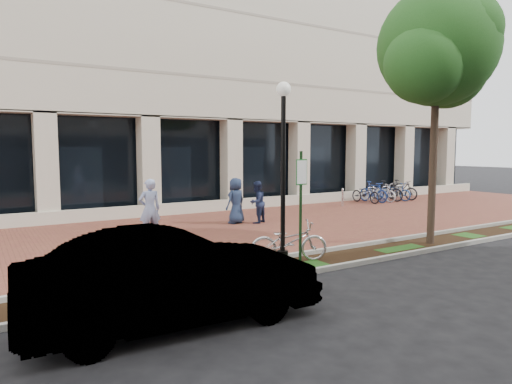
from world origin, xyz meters
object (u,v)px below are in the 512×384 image
pedestrian_left (150,209)px  sedan_near_curb (174,277)px  street_tree (437,55)px  pedestrian_right (236,201)px  bollard (342,197)px  bike_rack_cluster (384,192)px  pedestrian_mid (257,202)px  locked_bicycle (289,241)px  lamppost (283,162)px  parking_sign (301,194)px

pedestrian_left → sedan_near_curb: bearing=75.9°
street_tree → pedestrian_right: size_ratio=4.30×
pedestrian_right → sedan_near_curb: pedestrian_right is taller
bollard → sedan_near_curb: sedan_near_curb is taller
bollard → bike_rack_cluster: (3.37, 0.42, 0.07)m
pedestrian_mid → sedan_near_curb: pedestrian_mid is taller
bike_rack_cluster → pedestrian_left: bearing=-174.3°
locked_bicycle → pedestrian_left: size_ratio=1.03×
street_tree → pedestrian_right: street_tree is taller
bike_rack_cluster → sedan_near_curb: 19.20m
lamppost → pedestrian_mid: bearing=64.2°
parking_sign → pedestrian_mid: bearing=63.1°
lamppost → bike_rack_cluster: lamppost is taller
bike_rack_cluster → sedan_near_curb: size_ratio=0.76×
locked_bicycle → bike_rack_cluster: 14.53m
pedestrian_right → parking_sign: bearing=57.3°
pedestrian_mid → bike_rack_cluster: bearing=168.3°
bollard → pedestrian_mid: bearing=-161.5°
parking_sign → locked_bicycle: size_ratio=1.42×
lamppost → street_tree: size_ratio=0.60×
lamppost → bike_rack_cluster: size_ratio=1.23×
bollard → bike_rack_cluster: bearing=7.1°
lamppost → street_tree: 5.99m
lamppost → pedestrian_mid: 6.28m
pedestrian_left → sedan_near_curb: pedestrian_left is taller
pedestrian_left → pedestrian_right: 3.93m
pedestrian_left → pedestrian_right: pedestrian_left is taller
street_tree → bike_rack_cluster: bearing=49.6°
lamppost → pedestrian_left: bearing=111.7°
bollard → pedestrian_right: bearing=-166.0°
pedestrian_right → bollard: bearing=176.6°
lamppost → pedestrian_mid: lamppost is taller
street_tree → locked_bicycle: size_ratio=3.82×
pedestrian_mid → bike_rack_cluster: pedestrian_mid is taller
lamppost → bollard: lamppost is taller
parking_sign → bike_rack_cluster: bearing=30.3°
lamppost → pedestrian_mid: size_ratio=2.76×
pedestrian_right → lamppost: bearing=54.3°
locked_bicycle → bollard: (8.77, 7.57, -0.06)m
pedestrian_left → pedestrian_mid: (4.48, 0.79, -0.14)m
locked_bicycle → bike_rack_cluster: (12.14, 7.99, 0.01)m
pedestrian_left → pedestrian_right: bearing=-161.2°
parking_sign → bollard: size_ratio=3.09×
street_tree → bollard: size_ratio=8.31×
parking_sign → bike_rack_cluster: 14.82m
street_tree → bollard: (3.80, 8.02, -5.11)m
pedestrian_right → bike_rack_cluster: pedestrian_right is taller
lamppost → pedestrian_right: (1.91, 5.80, -1.65)m
street_tree → pedestrian_mid: size_ratio=4.63×
lamppost → bollard: 11.88m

